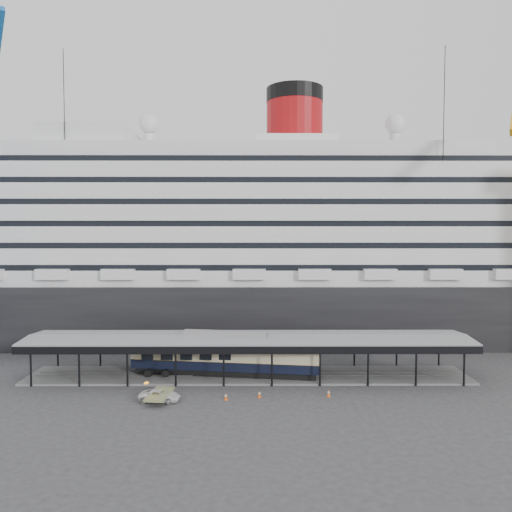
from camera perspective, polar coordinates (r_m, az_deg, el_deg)
The scene contains 8 objects.
ground at distance 61.02m, azimuth -0.95°, elevation -14.91°, with size 200.00×200.00×0.00m, color #323235.
cruise_ship at distance 90.06m, azimuth -0.67°, elevation 2.74°, with size 130.00×30.00×43.90m.
platform_canopy at distance 65.16m, azimuth -0.89°, elevation -11.58°, with size 56.00×9.18×5.30m.
port_truck at distance 57.68m, azimuth -10.95°, elevation -15.39°, with size 2.06×4.48×1.24m, color silver.
pullman_carriage at distance 65.13m, azimuth -3.50°, elevation -11.13°, with size 24.42×6.42×23.78m.
traffic_cone_left at distance 57.26m, azimuth -3.46°, elevation -15.72°, with size 0.54×0.54×0.79m.
traffic_cone_mid at distance 57.91m, azimuth 0.39°, elevation -15.51°, with size 0.52×0.52×0.76m.
traffic_cone_right at distance 58.82m, azimuth 8.31°, elevation -15.24°, with size 0.53×0.53×0.79m.
Camera 1 is at (0.75, -58.06, 18.76)m, focal length 35.00 mm.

